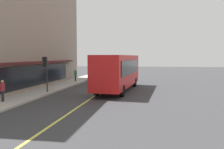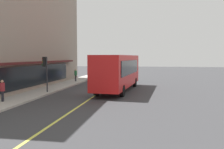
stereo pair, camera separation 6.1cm
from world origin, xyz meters
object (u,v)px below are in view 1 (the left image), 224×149
bus (118,71)px  traffic_light (45,66)px  pedestrian_by_curb (75,74)px  pedestrian_waiting (2,89)px  car_navy (100,74)px

bus → traffic_light: bearing=115.3°
bus → pedestrian_by_curb: bearing=44.5°
bus → pedestrian_waiting: size_ratio=7.26×
bus → pedestrian_waiting: 10.83m
pedestrian_waiting → pedestrian_by_curb: pedestrian_by_curb is taller
traffic_light → pedestrian_waiting: size_ratio=2.06×
bus → pedestrian_waiting: bus is taller
pedestrian_waiting → pedestrian_by_curb: size_ratio=0.96×
traffic_light → pedestrian_waiting: traffic_light is taller
traffic_light → bus: bearing=-64.7°
bus → pedestrian_by_curb: size_ratio=6.99×
pedestrian_waiting → pedestrian_by_curb: (14.73, -0.64, 0.04)m
car_navy → pedestrian_by_curb: 5.03m
traffic_light → pedestrian_by_curb: (9.70, 0.31, -1.42)m
pedestrian_by_curb → bus: bearing=-135.5°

